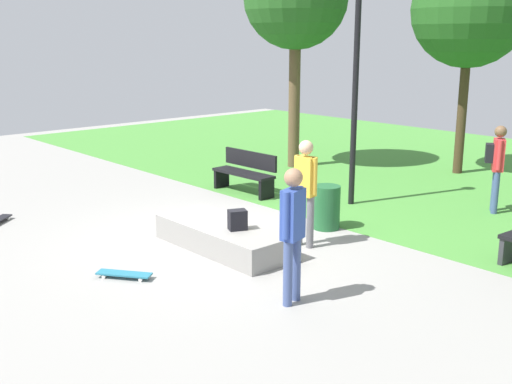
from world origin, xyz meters
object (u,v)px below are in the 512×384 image
object	(u,v)px
concrete_ledge	(225,237)
skateboard_by_ledge	(124,274)
park_bench_near_path	(246,171)
skater_watching	(305,185)
backpack_on_ledge	(237,220)
trash_bin	(327,207)
tree_young_birch	(470,10)
skater_performing_trick	(293,225)
lamp_post	(356,64)
pedestrian_with_backpack	(497,161)

from	to	relation	value
concrete_ledge	skateboard_by_ledge	distance (m)	1.90
skateboard_by_ledge	park_bench_near_path	size ratio (longest dim) A/B	0.48
skater_watching	backpack_on_ledge	bearing A→B (deg)	-112.75
skateboard_by_ledge	trash_bin	distance (m)	3.98
concrete_ledge	tree_young_birch	world-z (taller)	tree_young_birch
concrete_ledge	park_bench_near_path	xyz separation A→B (m)	(-2.61, 2.73, 0.28)
skater_performing_trick	tree_young_birch	size ratio (longest dim) A/B	0.33
backpack_on_ledge	skater_performing_trick	world-z (taller)	skater_performing_trick
skater_performing_trick	trash_bin	size ratio (longest dim) A/B	2.27
skater_watching	lamp_post	distance (m)	3.44
skater_watching	pedestrian_with_backpack	bearing A→B (deg)	76.02
park_bench_near_path	tree_young_birch	distance (m)	6.72
park_bench_near_path	skater_performing_trick	bearing A→B (deg)	-35.33
concrete_ledge	tree_young_birch	bearing A→B (deg)	93.91
skateboard_by_ledge	tree_young_birch	size ratio (longest dim) A/B	0.14
concrete_ledge	skater_watching	distance (m)	1.56
skater_watching	park_bench_near_path	bearing A→B (deg)	153.70
skater_watching	tree_young_birch	xyz separation A→B (m)	(-1.35, 7.03, 2.95)
skateboard_by_ledge	tree_young_birch	world-z (taller)	tree_young_birch
park_bench_near_path	lamp_post	distance (m)	3.37
park_bench_near_path	lamp_post	world-z (taller)	lamp_post
lamp_post	trash_bin	world-z (taller)	lamp_post
tree_young_birch	lamp_post	distance (m)	4.52
trash_bin	pedestrian_with_backpack	distance (m)	3.62
concrete_ledge	skater_watching	bearing A→B (deg)	52.92
tree_young_birch	pedestrian_with_backpack	distance (m)	4.72
trash_bin	tree_young_birch	bearing A→B (deg)	98.75
skater_performing_trick	park_bench_near_path	bearing A→B (deg)	144.67
concrete_ledge	trash_bin	world-z (taller)	trash_bin
tree_young_birch	trash_bin	bearing A→B (deg)	-81.25
park_bench_near_path	tree_young_birch	world-z (taller)	tree_young_birch
lamp_post	skateboard_by_ledge	bearing A→B (deg)	-85.33
backpack_on_ledge	skater_performing_trick	size ratio (longest dim) A/B	0.18
concrete_ledge	pedestrian_with_backpack	world-z (taller)	pedestrian_with_backpack
backpack_on_ledge	trash_bin	world-z (taller)	trash_bin
concrete_ledge	park_bench_near_path	bearing A→B (deg)	133.69
park_bench_near_path	tree_young_birch	bearing A→B (deg)	68.99
concrete_ledge	skater_watching	xyz separation A→B (m)	(0.79, 1.05, 0.84)
trash_bin	pedestrian_with_backpack	xyz separation A→B (m)	(1.48, 3.24, 0.64)
skateboard_by_ledge	pedestrian_with_backpack	distance (m)	7.48
lamp_post	trash_bin	bearing A→B (deg)	-64.45
concrete_ledge	backpack_on_ledge	xyz separation A→B (m)	(0.35, -0.02, 0.36)
park_bench_near_path	lamp_post	bearing A→B (deg)	24.31
skater_performing_trick	pedestrian_with_backpack	distance (m)	6.02
skater_performing_trick	tree_young_birch	world-z (taller)	tree_young_birch
concrete_ledge	lamp_post	bearing A→B (deg)	96.43
pedestrian_with_backpack	backpack_on_ledge	bearing A→B (deg)	-105.80
park_bench_near_path	lamp_post	size ratio (longest dim) A/B	0.34
park_bench_near_path	tree_young_birch	xyz separation A→B (m)	(2.06, 5.35, 3.51)
tree_young_birch	skater_watching	bearing A→B (deg)	-79.17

